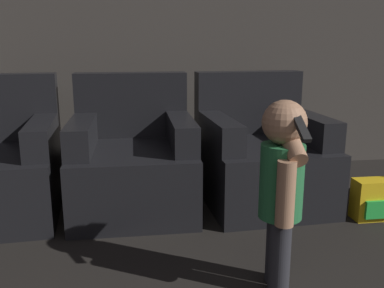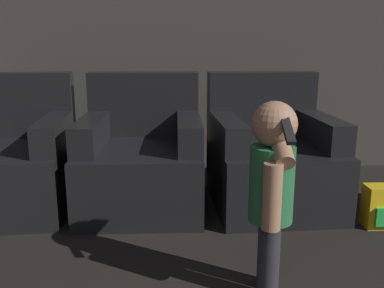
{
  "view_description": "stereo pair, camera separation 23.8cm",
  "coord_description": "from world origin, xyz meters",
  "px_view_note": "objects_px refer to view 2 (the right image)",
  "views": [
    {
      "loc": [
        -0.22,
        0.62,
        1.16
      ],
      "look_at": [
        0.1,
        2.96,
        0.59
      ],
      "focal_mm": 40.0,
      "sensor_mm": 36.0,
      "label": 1
    },
    {
      "loc": [
        0.01,
        0.6,
        1.16
      ],
      "look_at": [
        0.1,
        2.96,
        0.59
      ],
      "focal_mm": 40.0,
      "sensor_mm": 36.0,
      "label": 2
    }
  ],
  "objects_px": {
    "person_toddler": "(272,185)",
    "toy_backpack": "(384,207)",
    "armchair_left": "(9,162)",
    "armchair_right": "(271,160)",
    "armchair_middle": "(142,161)"
  },
  "relations": [
    {
      "from": "armchair_left",
      "to": "armchair_right",
      "type": "bearing_deg",
      "value": -4.18
    },
    {
      "from": "armchair_right",
      "to": "toy_backpack",
      "type": "bearing_deg",
      "value": -38.98
    },
    {
      "from": "armchair_left",
      "to": "armchair_right",
      "type": "distance_m",
      "value": 1.87
    },
    {
      "from": "armchair_left",
      "to": "person_toddler",
      "type": "relative_size",
      "value": 1.06
    },
    {
      "from": "armchair_left",
      "to": "toy_backpack",
      "type": "height_order",
      "value": "armchair_left"
    },
    {
      "from": "armchair_middle",
      "to": "toy_backpack",
      "type": "relative_size",
      "value": 3.43
    },
    {
      "from": "person_toddler",
      "to": "toy_backpack",
      "type": "relative_size",
      "value": 3.35
    },
    {
      "from": "armchair_left",
      "to": "person_toddler",
      "type": "bearing_deg",
      "value": -40.0
    },
    {
      "from": "armchair_middle",
      "to": "armchair_right",
      "type": "distance_m",
      "value": 0.93
    },
    {
      "from": "armchair_middle",
      "to": "person_toddler",
      "type": "height_order",
      "value": "armchair_middle"
    },
    {
      "from": "armchair_left",
      "to": "armchair_right",
      "type": "relative_size",
      "value": 1.01
    },
    {
      "from": "armchair_right",
      "to": "toy_backpack",
      "type": "height_order",
      "value": "armchair_right"
    },
    {
      "from": "person_toddler",
      "to": "armchair_middle",
      "type": "bearing_deg",
      "value": -138.91
    },
    {
      "from": "person_toddler",
      "to": "toy_backpack",
      "type": "height_order",
      "value": "person_toddler"
    },
    {
      "from": "armchair_left",
      "to": "toy_backpack",
      "type": "distance_m",
      "value": 2.56
    }
  ]
}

